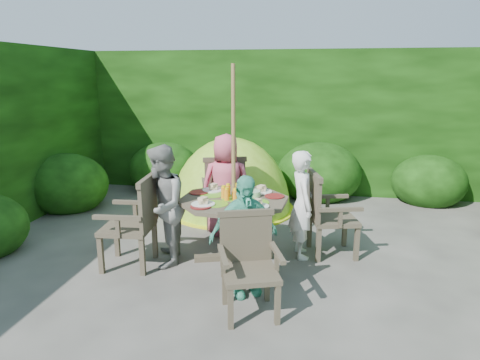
% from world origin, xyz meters
% --- Properties ---
extents(ground, '(60.00, 60.00, 0.00)m').
position_xyz_m(ground, '(0.00, 0.00, 0.00)').
color(ground, '#45433E').
rests_on(ground, ground).
extents(hedge_enclosure, '(9.00, 9.00, 2.50)m').
position_xyz_m(hedge_enclosure, '(0.00, 1.33, 1.25)').
color(hedge_enclosure, black).
rests_on(hedge_enclosure, ground).
extents(patio_table, '(1.60, 1.60, 0.88)m').
position_xyz_m(patio_table, '(-0.35, 0.55, 0.62)').
color(patio_table, '#3B3326').
rests_on(patio_table, ground).
extents(parasol_pole, '(0.06, 0.06, 2.20)m').
position_xyz_m(parasol_pole, '(-0.35, 0.54, 1.10)').
color(parasol_pole, brown).
rests_on(parasol_pole, ground).
extents(garden_chair_right, '(0.64, 0.68, 0.96)m').
position_xyz_m(garden_chair_right, '(0.69, 0.89, 0.51)').
color(garden_chair_right, '#3B3326').
rests_on(garden_chair_right, ground).
extents(garden_chair_left, '(0.57, 0.63, 0.99)m').
position_xyz_m(garden_chair_left, '(-1.38, 0.18, 0.53)').
color(garden_chair_left, '#3B3326').
rests_on(garden_chair_left, ground).
extents(garden_chair_back, '(0.72, 0.68, 0.99)m').
position_xyz_m(garden_chair_back, '(-0.69, 1.58, 0.53)').
color(garden_chair_back, '#3B3326').
rests_on(garden_chair_back, ground).
extents(garden_chair_front, '(0.64, 0.61, 0.87)m').
position_xyz_m(garden_chair_front, '(-0.01, -0.50, 0.46)').
color(garden_chair_front, '#3B3326').
rests_on(garden_chair_front, ground).
extents(child_right, '(0.40, 0.52, 1.26)m').
position_xyz_m(child_right, '(0.41, 0.79, 0.63)').
color(child_right, white).
rests_on(child_right, ground).
extents(child_left, '(0.66, 0.77, 1.36)m').
position_xyz_m(child_left, '(-1.11, 0.30, 0.68)').
color(child_left, gray).
rests_on(child_left, ground).
extents(child_back, '(0.73, 0.54, 1.36)m').
position_xyz_m(child_back, '(-0.60, 1.31, 0.68)').
color(child_back, '#D35770').
rests_on(child_back, ground).
extents(child_front, '(0.74, 0.62, 1.19)m').
position_xyz_m(child_front, '(-0.10, -0.22, 0.59)').
color(child_front, '#51BE9E').
rests_on(child_front, ground).
extents(dome_tent, '(2.19, 2.19, 2.29)m').
position_xyz_m(dome_tent, '(-0.76, 2.39, 0.00)').
color(dome_tent, '#88B823').
rests_on(dome_tent, ground).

